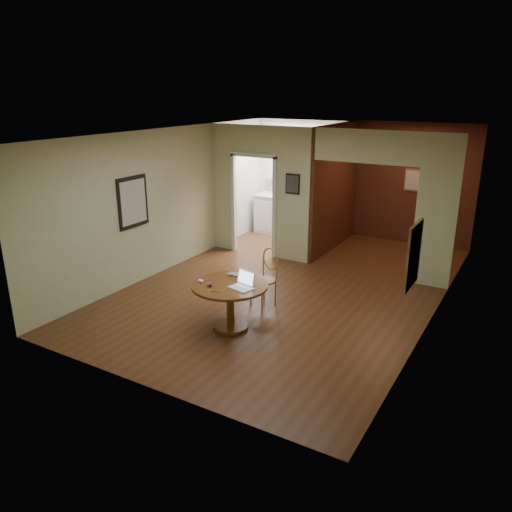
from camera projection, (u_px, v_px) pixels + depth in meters
The scene contains 11 objects.
floor at pixel (255, 311), 8.00m from camera, with size 5.00×5.00×0.00m, color #492A15.
room_shell at pixel (311, 195), 10.34m from camera, with size 5.20×7.50×5.00m.
dining_table at pixel (230, 296), 7.26m from camera, with size 1.12×1.12×0.70m.
chair at pixel (266, 274), 8.09m from camera, with size 0.52×0.52×0.95m.
open_laptop at pixel (243, 283), 7.09m from camera, with size 0.37×0.35×0.23m.
closed_laptop at pixel (239, 276), 7.48m from camera, with size 0.36×0.23×0.03m, color #ACACB0.
mouse at pixel (201, 281), 7.27m from camera, with size 0.11×0.06×0.05m, color white.
wine_glass at pixel (210, 284), 7.10m from camera, with size 0.08×0.08×0.09m, color white, non-canonical shape.
pen at pixel (215, 292), 6.94m from camera, with size 0.01×0.01×0.14m, color #0C1B55.
kitchen_cabinet at pixel (295, 216), 11.92m from camera, with size 2.06×0.60×0.94m.
grocery_bag at pixel (327, 194), 11.36m from camera, with size 0.30×0.26×0.30m, color beige.
Camera 1 is at (3.70, -6.29, 3.39)m, focal length 35.00 mm.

